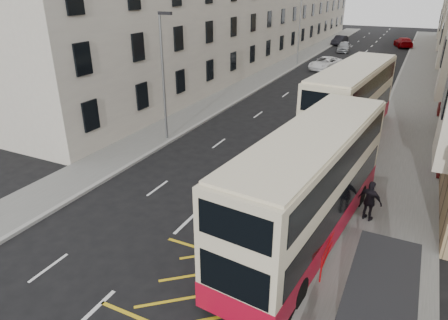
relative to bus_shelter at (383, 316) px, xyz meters
The scene contains 18 objects.
ground 8.62m from the bus_shelter, behind, with size 200.00×200.00×0.00m, color black.
pavement_right 30.46m from the bus_shelter, 90.65° to the left, with size 4.00×120.00×0.15m, color #62615D.
pavement_left 34.34m from the bus_shelter, 117.53° to the left, with size 3.00×120.00×0.15m, color #62615D.
kerb_right 30.55m from the bus_shelter, 94.41° to the left, with size 0.25×120.00×0.15m, color gray.
kerb_left 33.67m from the bus_shelter, 115.26° to the left, with size 0.25×120.00×0.15m, color gray.
road_markings 46.20m from the bus_shelter, 100.42° to the left, with size 10.00×110.00×0.01m, color silver, non-canonical shape.
terrace_left 50.98m from the bus_shelter, 115.38° to the left, with size 9.18×79.00×13.25m.
bus_shelter is the anchor object (origin of this frame).
guard_railing 6.61m from the bus_shelter, 108.82° to the left, with size 0.06×6.56×1.01m.
street_lamp_near 19.38m from the bus_shelter, 139.86° to the left, with size 0.93×0.18×8.00m.
street_lamp_far 44.94m from the bus_shelter, 109.12° to the left, with size 0.93×0.18×8.00m.
double_decker_front 6.47m from the bus_shelter, 121.17° to the left, with size 3.87×11.96×4.69m.
double_decker_rear 18.53m from the bus_shelter, 102.39° to the left, with size 3.97×12.46×4.89m.
pedestrian_far 7.98m from the bus_shelter, 98.74° to the left, with size 1.08×0.45×1.84m, color black.
white_van 42.58m from the bus_shelter, 104.75° to the left, with size 2.45×5.32×1.48m, color white.
car_silver 57.22m from the bus_shelter, 101.55° to the left, with size 1.85×4.59×1.56m, color #96999D.
car_dark 64.87m from the bus_shelter, 102.05° to the left, with size 1.61×4.62×1.52m, color black.
car_red 65.29m from the bus_shelter, 93.17° to the left, with size 2.21×5.44×1.58m, color #910005.
Camera 1 is at (8.10, -8.81, 9.67)m, focal length 32.00 mm.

